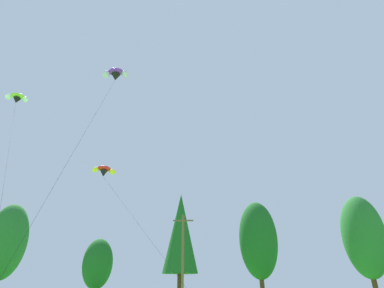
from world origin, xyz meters
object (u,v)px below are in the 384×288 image
Objects in this scene: parafoil_kite_mid_red_yellow at (104,171)px; parafoil_kite_far_lime_white at (17,98)px; utility_pole at (183,258)px; parafoil_kite_high_purple at (116,74)px.

parafoil_kite_mid_red_yellow is 0.55× the size of parafoil_kite_far_lime_white.
parafoil_kite_far_lime_white is at bearing 175.66° from parafoil_kite_mid_red_yellow.
utility_pole is at bearing 4.92° from parafoil_kite_far_lime_white.
parafoil_kite_mid_red_yellow is at bearing 107.84° from parafoil_kite_high_purple.
utility_pole is 28.48m from parafoil_kite_far_lime_white.
parafoil_kite_far_lime_white is (-13.82, 4.45, 0.14)m from parafoil_kite_high_purple.
parafoil_kite_far_lime_white is (-21.18, -1.82, 18.95)m from utility_pole.
utility_pole is 21.15m from parafoil_kite_high_purple.
parafoil_kite_mid_red_yellow is (-1.12, 3.48, -10.17)m from parafoil_kite_high_purple.
parafoil_kite_far_lime_white is (-12.70, 0.96, 10.30)m from parafoil_kite_mid_red_yellow.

